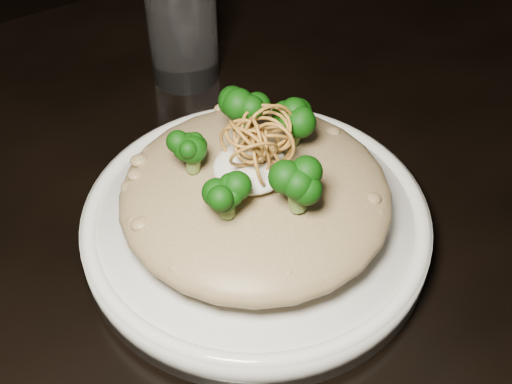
% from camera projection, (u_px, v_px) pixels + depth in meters
% --- Properties ---
extents(table, '(1.10, 0.80, 0.75)m').
position_uv_depth(table, '(228.00, 284.00, 0.66)').
color(table, black).
rests_on(table, ground).
extents(plate, '(0.28, 0.28, 0.03)m').
position_uv_depth(plate, '(256.00, 227.00, 0.58)').
color(plate, white).
rests_on(plate, table).
extents(risotto, '(0.21, 0.21, 0.05)m').
position_uv_depth(risotto, '(256.00, 195.00, 0.55)').
color(risotto, brown).
rests_on(risotto, plate).
extents(broccoli, '(0.14, 0.14, 0.05)m').
position_uv_depth(broccoli, '(259.00, 147.00, 0.52)').
color(broccoli, black).
rests_on(broccoli, risotto).
extents(cheese, '(0.06, 0.06, 0.02)m').
position_uv_depth(cheese, '(251.00, 167.00, 0.53)').
color(cheese, silver).
rests_on(cheese, risotto).
extents(shallots, '(0.06, 0.06, 0.04)m').
position_uv_depth(shallots, '(261.00, 138.00, 0.51)').
color(shallots, brown).
rests_on(shallots, cheese).
extents(drinking_glass, '(0.09, 0.09, 0.12)m').
position_uv_depth(drinking_glass, '(182.00, 26.00, 0.70)').
color(drinking_glass, white).
rests_on(drinking_glass, table).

